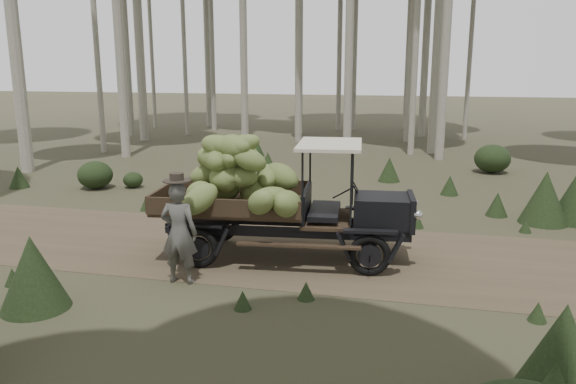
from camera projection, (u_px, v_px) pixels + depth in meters
name	position (u px, v px, depth m)	size (l,w,h in m)	color
ground	(341.00, 255.00, 10.88)	(120.00, 120.00, 0.00)	#473D2B
dirt_track	(341.00, 255.00, 10.88)	(70.00, 4.00, 0.01)	brown
banana_truck	(259.00, 184.00, 10.51)	(5.00, 2.64, 2.45)	black
farmer	(179.00, 232.00, 9.35)	(0.64, 0.47, 1.89)	#504E49
undergrowth	(377.00, 258.00, 9.17)	(22.67, 23.81, 1.33)	#233319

